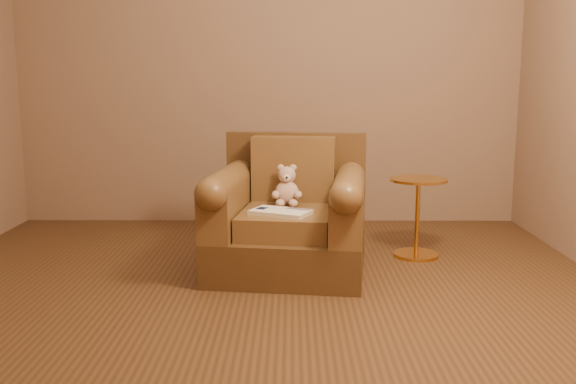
{
  "coord_description": "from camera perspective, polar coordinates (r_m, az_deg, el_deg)",
  "views": [
    {
      "loc": [
        0.19,
        -3.18,
        1.15
      ],
      "look_at": [
        0.17,
        0.53,
        0.5
      ],
      "focal_mm": 40.0,
      "sensor_mm": 36.0,
      "label": 1
    }
  ],
  "objects": [
    {
      "name": "floor",
      "position": [
        3.38,
        -2.92,
        -9.9
      ],
      "size": [
        4.0,
        4.0,
        0.0
      ],
      "primitive_type": "plane",
      "color": "#51341B",
      "rests_on": "ground"
    },
    {
      "name": "side_table",
      "position": [
        4.26,
        11.43,
        -2.0
      ],
      "size": [
        0.37,
        0.37,
        0.52
      ],
      "color": "gold",
      "rests_on": "floor"
    },
    {
      "name": "armchair",
      "position": [
        3.89,
        0.08,
        -2.43
      ],
      "size": [
        1.0,
        0.97,
        0.81
      ],
      "rotation": [
        0.0,
        0.0,
        -0.13
      ],
      "color": "#4E351A",
      "rests_on": "floor"
    },
    {
      "name": "guidebook",
      "position": [
        3.67,
        -0.69,
        -1.8
      ],
      "size": [
        0.38,
        0.32,
        0.03
      ],
      "rotation": [
        0.0,
        0.0,
        -0.44
      ],
      "color": "beige",
      "rests_on": "armchair"
    },
    {
      "name": "teddy_bear",
      "position": [
        3.93,
        -0.1,
        0.22
      ],
      "size": [
        0.19,
        0.21,
        0.25
      ],
      "rotation": [
        0.0,
        0.0,
        -0.01
      ],
      "color": "tan",
      "rests_on": "armchair"
    }
  ]
}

